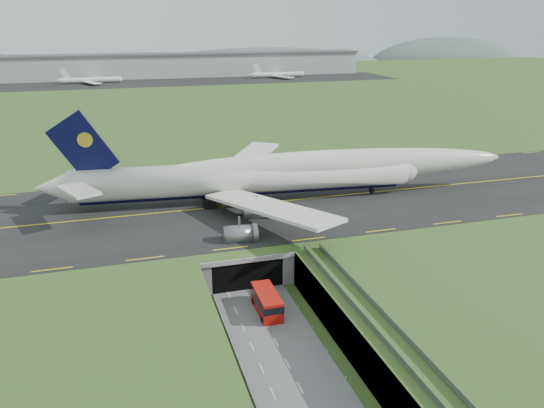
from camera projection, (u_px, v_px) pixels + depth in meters
name	position (u px, v px, depth m)	size (l,w,h in m)	color
ground	(261.00, 315.00, 80.66)	(900.00, 900.00, 0.00)	#395622
airfield_deck	(261.00, 297.00, 79.68)	(800.00, 800.00, 6.00)	gray
trench_road	(275.00, 341.00, 73.84)	(12.00, 75.00, 0.20)	slate
taxiway	(218.00, 208.00, 108.54)	(800.00, 44.00, 0.18)	black
tunnel_portal	(236.00, 251.00, 94.70)	(17.00, 22.30, 6.00)	gray
guideway	(389.00, 342.00, 64.56)	(3.00, 53.00, 7.05)	#A8A8A3
jumbo_jet	(279.00, 174.00, 111.87)	(100.44, 63.30, 21.03)	white
shuttle_tram	(267.00, 302.00, 80.72)	(3.28, 8.30, 3.35)	#BB130C
cargo_terminal	(140.00, 66.00, 347.11)	(320.00, 67.00, 15.60)	#B2B2B2
distant_hills	(205.00, 73.00, 488.57)	(700.00, 91.00, 60.00)	#546562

